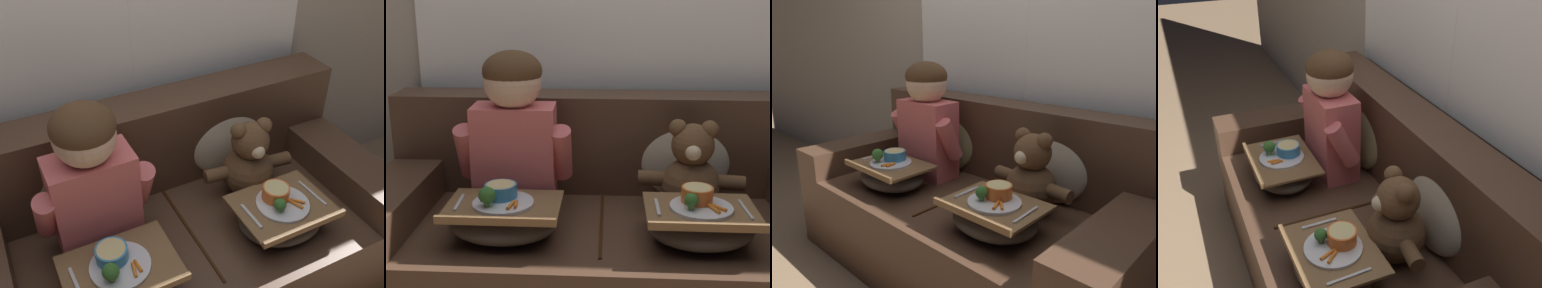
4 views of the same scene
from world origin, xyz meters
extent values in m
plane|color=#8E7051|center=(0.00, 0.00, 0.00)|extent=(14.00, 14.00, 0.00)
cube|color=#4C3323|center=(0.00, 0.00, 0.22)|extent=(1.84, 0.91, 0.44)
cube|color=#4C3323|center=(0.00, 0.34, 0.65)|extent=(1.84, 0.22, 0.43)
cube|color=#4C3323|center=(0.81, 0.00, 0.51)|extent=(0.22, 0.91, 0.15)
cube|color=#32190A|center=(0.00, -0.02, 0.44)|extent=(0.01, 0.65, 0.01)
ellipsoid|color=#898456|center=(-0.35, 0.26, 0.63)|extent=(0.41, 0.20, 0.43)
ellipsoid|color=#C1B293|center=(0.35, 0.26, 0.63)|extent=(0.41, 0.20, 0.42)
cube|color=#DB6666|center=(-0.35, 0.06, 0.65)|extent=(0.33, 0.18, 0.43)
sphere|color=beige|center=(-0.35, 0.06, 0.97)|extent=(0.23, 0.23, 0.23)
ellipsoid|color=#4C331E|center=(-0.35, 0.06, 1.01)|extent=(0.23, 0.23, 0.16)
cylinder|color=#DB6666|center=(-0.54, 0.04, 0.69)|extent=(0.09, 0.17, 0.24)
cylinder|color=#DB6666|center=(-0.16, 0.05, 0.69)|extent=(0.09, 0.17, 0.24)
sphere|color=brown|center=(0.35, 0.06, 0.55)|extent=(0.23, 0.23, 0.23)
sphere|color=brown|center=(0.35, 0.06, 0.72)|extent=(0.17, 0.17, 0.17)
sphere|color=brown|center=(0.29, 0.07, 0.79)|extent=(0.07, 0.07, 0.07)
sphere|color=brown|center=(0.41, 0.06, 0.79)|extent=(0.07, 0.07, 0.07)
sphere|color=beige|center=(0.34, -0.01, 0.71)|extent=(0.06, 0.06, 0.06)
sphere|color=black|center=(0.34, -0.03, 0.72)|extent=(0.02, 0.02, 0.02)
cylinder|color=brown|center=(0.20, 0.08, 0.58)|extent=(0.12, 0.07, 0.06)
cylinder|color=brown|center=(0.50, 0.05, 0.58)|extent=(0.12, 0.07, 0.06)
cylinder|color=brown|center=(0.28, -0.05, 0.47)|extent=(0.07, 0.11, 0.06)
cylinder|color=brown|center=(0.39, -0.06, 0.47)|extent=(0.07, 0.11, 0.06)
ellipsoid|color=#473D33|center=(-0.35, -0.20, 0.49)|extent=(0.39, 0.29, 0.12)
cube|color=brown|center=(-0.35, -0.20, 0.56)|extent=(0.41, 0.31, 0.01)
cylinder|color=silver|center=(-0.35, -0.20, 0.57)|extent=(0.22, 0.22, 0.01)
cylinder|color=#3889C1|center=(-0.37, -0.16, 0.60)|extent=(0.12, 0.12, 0.05)
cylinder|color=#E5D189|center=(-0.37, -0.16, 0.62)|extent=(0.10, 0.10, 0.01)
sphere|color=#38702D|center=(-0.40, -0.25, 0.62)|extent=(0.06, 0.06, 0.06)
cylinder|color=#7A9E56|center=(-0.40, -0.25, 0.59)|extent=(0.02, 0.02, 0.03)
cylinder|color=orange|center=(-0.32, -0.25, 0.58)|extent=(0.02, 0.06, 0.01)
cylinder|color=orange|center=(-0.30, -0.24, 0.58)|extent=(0.02, 0.06, 0.01)
cube|color=silver|center=(-0.51, -0.20, 0.57)|extent=(0.02, 0.14, 0.01)
ellipsoid|color=#473D33|center=(0.35, -0.20, 0.49)|extent=(0.38, 0.30, 0.12)
cube|color=brown|center=(0.35, -0.20, 0.56)|extent=(0.39, 0.31, 0.01)
cube|color=brown|center=(0.35, -0.35, 0.57)|extent=(0.39, 0.02, 0.02)
cylinder|color=silver|center=(0.35, -0.20, 0.57)|extent=(0.22, 0.22, 0.01)
cylinder|color=orange|center=(0.34, -0.16, 0.61)|extent=(0.11, 0.11, 0.06)
cylinder|color=#E5D189|center=(0.34, -0.16, 0.63)|extent=(0.10, 0.10, 0.01)
sphere|color=#38702D|center=(0.31, -0.23, 0.61)|extent=(0.05, 0.05, 0.05)
cylinder|color=#7A9E56|center=(0.31, -0.23, 0.59)|extent=(0.02, 0.02, 0.02)
cylinder|color=orange|center=(0.39, -0.23, 0.58)|extent=(0.04, 0.07, 0.01)
cylinder|color=orange|center=(0.40, -0.22, 0.58)|extent=(0.05, 0.05, 0.01)
cube|color=silver|center=(0.20, -0.20, 0.57)|extent=(0.01, 0.14, 0.01)
cube|color=silver|center=(0.50, -0.20, 0.57)|extent=(0.02, 0.17, 0.01)
camera|label=1|loc=(-0.59, -1.24, 1.84)|focal=42.00mm
camera|label=2|loc=(0.02, -1.95, 1.31)|focal=50.00mm
camera|label=3|loc=(1.21, -1.29, 1.22)|focal=35.00mm
camera|label=4|loc=(1.53, -0.64, 1.72)|focal=42.00mm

